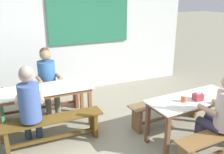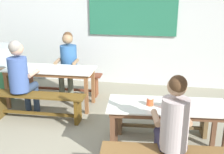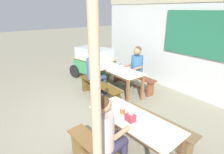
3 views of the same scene
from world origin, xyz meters
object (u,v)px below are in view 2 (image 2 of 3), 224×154
at_px(person_center_facing, 68,60).
at_px(dining_table_far, 50,73).
at_px(dining_table_near, 167,111).
at_px(bench_far_back, 62,80).
at_px(bench_far_front, 38,102).
at_px(person_left_back_turned, 20,74).
at_px(bench_near_back, 162,116).
at_px(tissue_box, 169,104).
at_px(condiment_jar, 150,101).
at_px(person_near_front, 173,124).

bearing_deg(person_center_facing, dining_table_far, -106.19).
distance_m(dining_table_far, dining_table_near, 2.52).
bearing_deg(dining_table_near, dining_table_far, 147.93).
relative_size(bench_far_back, bench_far_front, 1.05).
bearing_deg(person_left_back_turned, person_center_facing, 68.18).
xyz_separation_m(dining_table_far, person_center_facing, (0.16, 0.56, 0.10)).
xyz_separation_m(bench_near_back, tissue_box, (0.07, -0.70, 0.50)).
height_order(person_center_facing, condiment_jar, person_center_facing).
height_order(person_near_front, condiment_jar, person_near_front).
height_order(bench_far_back, bench_near_back, same).
relative_size(bench_far_front, tissue_box, 11.55).
distance_m(person_center_facing, person_left_back_turned, 1.21).
height_order(dining_table_near, condiment_jar, condiment_jar).
bearing_deg(condiment_jar, bench_near_back, 75.57).
bearing_deg(bench_far_front, dining_table_near, -18.80).
xyz_separation_m(dining_table_near, bench_far_back, (-2.15, 1.95, -0.34)).
bearing_deg(bench_far_front, dining_table_far, 91.17).
relative_size(person_near_front, condiment_jar, 12.33).
distance_m(dining_table_near, person_left_back_turned, 2.54).
relative_size(person_center_facing, condiment_jar, 12.34).
distance_m(dining_table_near, person_center_facing, 2.74).
distance_m(dining_table_near, tissue_box, 0.17).
distance_m(dining_table_far, person_near_front, 2.88).
bearing_deg(bench_near_back, person_left_back_turned, 176.07).
relative_size(person_left_back_turned, tissue_box, 9.69).
height_order(bench_far_back, person_center_facing, person_center_facing).
bearing_deg(dining_table_far, person_center_facing, 73.81).
height_order(person_center_facing, person_left_back_turned, person_left_back_turned).
height_order(bench_near_back, person_center_facing, person_center_facing).
bearing_deg(bench_near_back, person_center_facing, 146.15).
xyz_separation_m(dining_table_far, person_near_front, (2.18, -1.88, 0.09)).
xyz_separation_m(dining_table_near, bench_far_front, (-2.12, 0.72, -0.34)).
distance_m(person_center_facing, tissue_box, 2.81).
height_order(person_left_back_turned, tissue_box, person_left_back_turned).
distance_m(person_center_facing, condiment_jar, 2.62).
relative_size(bench_far_back, bench_near_back, 1.11).
distance_m(bench_far_front, person_near_front, 2.55).
distance_m(bench_far_back, person_left_back_turned, 1.30).
bearing_deg(bench_near_back, bench_far_back, 147.41).
bearing_deg(tissue_box, person_left_back_turned, 160.43).
height_order(bench_far_back, person_near_front, person_near_front).
bearing_deg(bench_far_front, person_near_front, -30.20).
relative_size(dining_table_far, bench_near_back, 1.09).
bearing_deg(dining_table_far, bench_far_back, 91.17).
relative_size(bench_near_back, person_near_front, 1.16).
bearing_deg(bench_far_back, person_center_facing, -16.47).
bearing_deg(person_near_front, dining_table_near, 95.12).
distance_m(bench_far_front, person_left_back_turned, 0.56).
relative_size(person_center_facing, person_left_back_turned, 0.98).
bearing_deg(tissue_box, person_near_front, -85.78).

